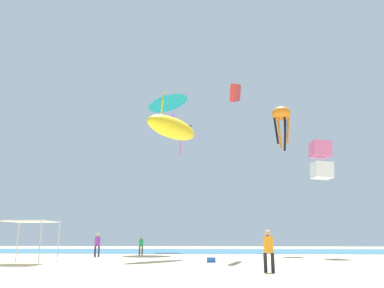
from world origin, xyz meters
The scene contains 13 objects.
ground centered at (0.00, 0.00, -0.05)m, with size 110.00×110.00×0.10m, color #D1BA8C.
ocean_strip centered at (0.00, 28.82, 0.01)m, with size 110.00×18.24×0.03m, color teal.
canopy_tent centered at (-8.07, 3.99, 2.43)m, with size 2.81×2.78×2.58m.
person_near_tent centered at (-6.40, 12.97, 1.12)m, with size 0.50×0.45×1.91m.
person_leftmost centered at (5.98, -1.34, 1.12)m, with size 0.49×0.45×1.91m.
person_central centered at (-3.49, 17.02, 0.98)m, with size 0.39×0.39×1.66m.
cooler_box centered at (3.19, 6.12, 0.18)m, with size 0.57×0.37×0.35m.
kite_inflatable_yellow centered at (-0.01, 10.99, 10.45)m, with size 4.74×6.07×2.22m.
kite_octopus_orange centered at (10.39, 19.36, 13.90)m, with size 2.51×2.51×4.57m.
kite_parafoil_red centered at (5.32, 11.29, 13.49)m, with size 1.21×4.84×2.95m.
kite_box_pink centered at (12.67, 13.91, 8.13)m, with size 1.80×1.74×3.30m.
kite_diamond_black centered at (-0.84, 27.52, 14.66)m, with size 2.84×2.83×3.64m.
kite_delta_teal centered at (-1.85, 21.61, 16.66)m, with size 5.23×5.19×4.31m.
Camera 1 is at (3.64, -20.60, 1.55)m, focal length 37.21 mm.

